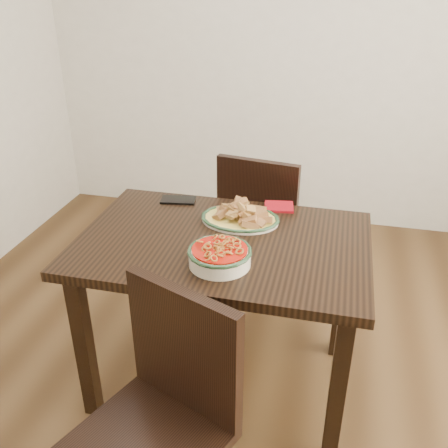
% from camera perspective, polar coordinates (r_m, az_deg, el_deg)
% --- Properties ---
extents(floor, '(3.50, 3.50, 0.00)m').
position_cam_1_polar(floor, '(2.47, 1.53, -16.84)').
color(floor, '#3B2612').
rests_on(floor, ground).
extents(wall_back, '(3.50, 0.10, 2.60)m').
position_cam_1_polar(wall_back, '(3.53, 8.21, 20.28)').
color(wall_back, silver).
rests_on(wall_back, ground).
extents(dining_table, '(1.16, 0.77, 0.75)m').
position_cam_1_polar(dining_table, '(2.05, -0.13, -4.29)').
color(dining_table, black).
rests_on(dining_table, ground).
extents(chair_far, '(0.48, 0.48, 0.89)m').
position_cam_1_polar(chair_far, '(2.68, 4.41, 0.17)').
color(chair_far, black).
rests_on(chair_far, ground).
extents(chair_near, '(0.55, 0.55, 0.89)m').
position_cam_1_polar(chair_near, '(1.67, -6.89, -20.36)').
color(chair_near, black).
rests_on(chair_near, ground).
extents(fish_plate, '(0.33, 0.26, 0.11)m').
position_cam_1_polar(fish_plate, '(2.12, 1.86, 1.38)').
color(fish_plate, beige).
rests_on(fish_plate, dining_table).
extents(noodle_bowl, '(0.24, 0.24, 0.08)m').
position_cam_1_polar(noodle_bowl, '(1.82, -0.49, -3.45)').
color(noodle_bowl, white).
rests_on(noodle_bowl, dining_table).
extents(smartphone, '(0.17, 0.11, 0.01)m').
position_cam_1_polar(smartphone, '(2.34, -5.25, 2.75)').
color(smartphone, black).
rests_on(smartphone, dining_table).
extents(napkin, '(0.14, 0.13, 0.01)m').
position_cam_1_polar(napkin, '(2.27, 6.30, 1.98)').
color(napkin, maroon).
rests_on(napkin, dining_table).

